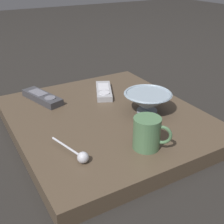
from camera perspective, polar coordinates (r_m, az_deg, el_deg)
ground_plane at (r=0.99m, az=-1.10°, el=-2.95°), size 6.00×6.00×0.00m
table at (r=0.98m, az=-1.12°, el=-1.72°), size 0.66×0.59×0.05m
cereal_bowl at (r=0.97m, az=6.95°, el=2.11°), size 0.16×0.16×0.07m
coffee_mug at (r=0.78m, az=6.80°, el=-4.17°), size 0.09×0.09×0.09m
teaspoon at (r=0.75m, az=-6.17°, el=-8.52°), size 0.14×0.05×0.03m
tv_remote_near at (r=1.09m, az=-13.48°, el=2.81°), size 0.19×0.10×0.03m
tv_remote_far at (r=1.12m, az=-1.62°, el=4.13°), size 0.17×0.12×0.02m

